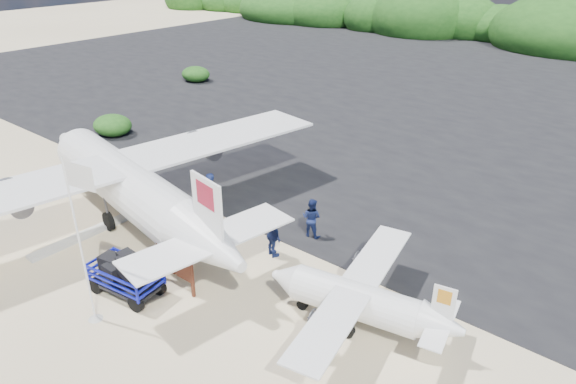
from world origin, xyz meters
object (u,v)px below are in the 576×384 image
(crew_a, at_px, (212,194))
(crew_c, at_px, (273,235))
(baggage_cart, at_px, (128,293))
(crew_b, at_px, (312,218))
(signboard, at_px, (178,287))
(aircraft_small, at_px, (397,63))
(flagpole, at_px, (96,319))

(crew_a, bearing_deg, crew_c, -166.24)
(baggage_cart, xyz_separation_m, crew_c, (2.31, 4.85, 0.90))
(baggage_cart, relative_size, crew_b, 1.58)
(signboard, distance_m, crew_b, 5.91)
(baggage_cart, distance_m, aircraft_small, 39.37)
(crew_b, bearing_deg, aircraft_small, -77.41)
(flagpole, height_order, crew_c, flagpole)
(baggage_cart, relative_size, signboard, 1.41)
(crew_a, height_order, crew_c, crew_a)
(baggage_cart, bearing_deg, signboard, 42.15)
(crew_a, height_order, aircraft_small, crew_a)
(crew_a, distance_m, aircraft_small, 33.48)
(crew_b, bearing_deg, signboard, 64.88)
(baggage_cart, height_order, signboard, signboard)
(flagpole, relative_size, aircraft_small, 0.88)
(signboard, bearing_deg, baggage_cart, -130.52)
(crew_b, bearing_deg, flagpole, 64.90)
(baggage_cart, height_order, aircraft_small, aircraft_small)
(signboard, height_order, crew_b, crew_b)
(crew_a, xyz_separation_m, crew_b, (4.35, 1.29, -0.16))
(crew_b, height_order, crew_c, crew_c)
(flagpole, distance_m, crew_c, 6.66)
(crew_a, xyz_separation_m, aircraft_small, (-8.64, 32.33, -0.99))
(crew_b, relative_size, aircraft_small, 0.26)
(flagpole, xyz_separation_m, crew_c, (1.99, 6.29, 0.90))
(signboard, xyz_separation_m, crew_a, (-2.84, 4.36, 0.99))
(aircraft_small, bearing_deg, signboard, 96.51)
(signboard, xyz_separation_m, crew_b, (1.51, 5.65, 0.83))
(crew_a, distance_m, crew_b, 4.54)
(crew_a, distance_m, crew_c, 4.18)
(crew_a, bearing_deg, crew_b, -138.93)
(baggage_cart, bearing_deg, aircraft_small, 96.90)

